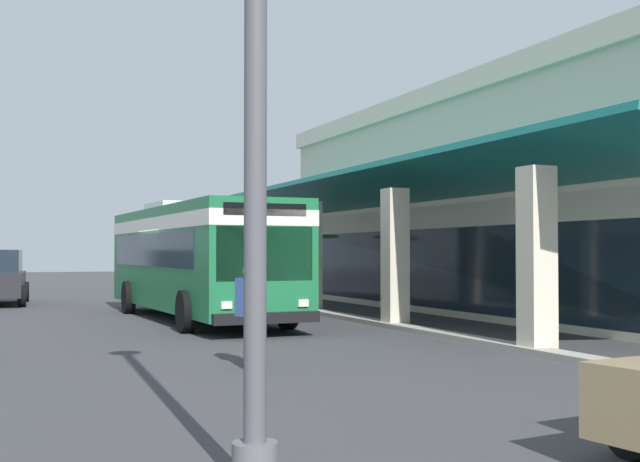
% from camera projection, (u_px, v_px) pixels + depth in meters
% --- Properties ---
extents(ground, '(120.00, 120.00, 0.00)m').
position_uv_depth(ground, '(429.00, 311.00, 26.26)').
color(ground, '#38383A').
extents(curb_strip, '(27.86, 0.50, 0.12)m').
position_uv_depth(curb_strip, '(343.00, 316.00, 23.50)').
color(curb_strip, '#9E998E').
rests_on(curb_strip, ground).
extents(plaza_building, '(23.52, 16.55, 6.96)m').
position_uv_depth(plaza_building, '(610.00, 204.00, 27.20)').
color(plaza_building, beige).
rests_on(plaza_building, ground).
extents(transit_bus, '(11.30, 3.10, 3.34)m').
position_uv_depth(transit_bus, '(196.00, 253.00, 23.15)').
color(transit_bus, '#196638').
rests_on(transit_bus, ground).
extents(pedestrian, '(0.67, 0.38, 1.68)m').
position_uv_depth(pedestrian, '(249.00, 310.00, 13.45)').
color(pedestrian, navy).
rests_on(pedestrian, ground).
extents(potted_palm, '(1.93, 1.84, 2.55)m').
position_uv_depth(potted_palm, '(309.00, 283.00, 29.70)').
color(potted_palm, brown).
rests_on(potted_palm, ground).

